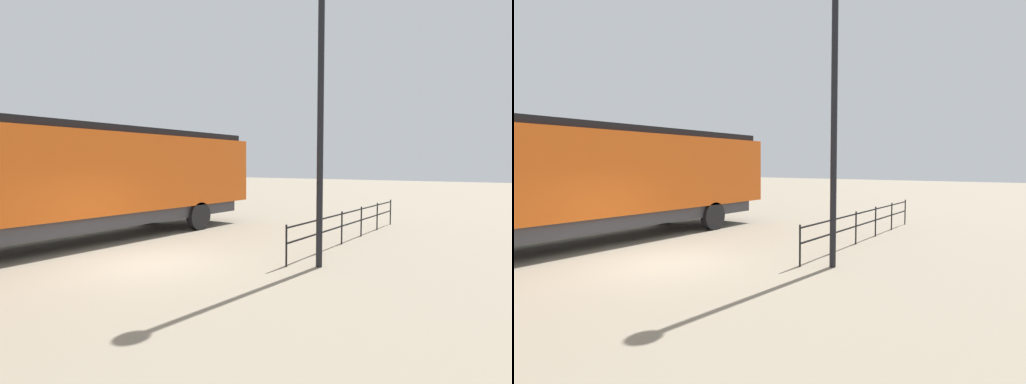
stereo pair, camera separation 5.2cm
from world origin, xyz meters
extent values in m
plane|color=gray|center=(0.00, 0.00, 0.00)|extent=(120.00, 120.00, 0.00)
cube|color=#D15114|center=(-4.14, -0.48, 2.31)|extent=(3.19, 16.84, 2.62)
cube|color=black|center=(-4.14, 6.90, 1.92)|extent=(3.06, 2.06, 1.84)
cube|color=black|center=(-4.14, -0.48, 3.74)|extent=(2.87, 16.17, 0.24)
cube|color=#38383D|center=(-4.14, -0.48, 0.78)|extent=(2.87, 15.49, 0.45)
cylinder|color=black|center=(-5.58, 4.90, 0.55)|extent=(0.30, 1.10, 1.10)
cylinder|color=black|center=(-2.69, 4.90, 0.55)|extent=(0.30, 1.10, 1.10)
cylinder|color=black|center=(3.85, 2.19, 3.48)|extent=(0.16, 0.16, 6.95)
cube|color=black|center=(3.15, 6.21, 0.99)|extent=(0.04, 8.94, 0.04)
cube|color=black|center=(3.15, 6.21, 0.59)|extent=(0.04, 8.94, 0.04)
cylinder|color=black|center=(3.15, 1.74, 0.54)|extent=(0.05, 0.05, 1.08)
cylinder|color=black|center=(3.15, 3.52, 0.54)|extent=(0.05, 0.05, 1.08)
cylinder|color=black|center=(3.15, 5.31, 0.54)|extent=(0.05, 0.05, 1.08)
cylinder|color=black|center=(3.15, 7.10, 0.54)|extent=(0.05, 0.05, 1.08)
cylinder|color=black|center=(3.15, 8.89, 0.54)|extent=(0.05, 0.05, 1.08)
cylinder|color=black|center=(3.15, 10.68, 0.54)|extent=(0.05, 0.05, 1.08)
camera|label=1|loc=(8.32, -7.19, 2.59)|focal=28.92mm
camera|label=2|loc=(8.36, -7.16, 2.59)|focal=28.92mm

